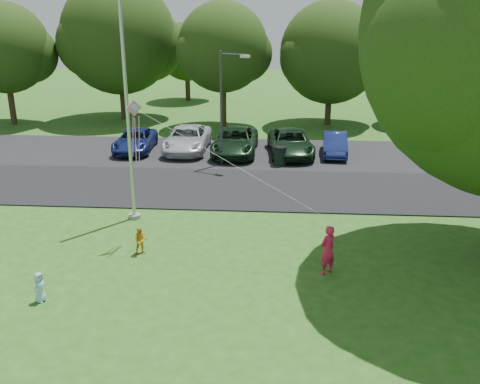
# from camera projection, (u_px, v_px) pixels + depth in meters

# --- Properties ---
(ground) EXTENTS (120.00, 120.00, 0.00)m
(ground) POSITION_uv_depth(u_px,v_px,m) (202.00, 279.00, 17.26)
(ground) COLOR #255917
(ground) RESTS_ON ground
(park_road) EXTENTS (60.00, 6.00, 0.06)m
(park_road) POSITION_uv_depth(u_px,v_px,m) (227.00, 188.00, 25.72)
(park_road) COLOR black
(park_road) RESTS_ON ground
(parking_strip) EXTENTS (42.00, 7.00, 0.06)m
(parking_strip) POSITION_uv_depth(u_px,v_px,m) (238.00, 153.00, 31.84)
(parking_strip) COLOR black
(parking_strip) RESTS_ON ground
(flagpole) EXTENTS (0.50, 0.50, 10.00)m
(flagpole) POSITION_uv_depth(u_px,v_px,m) (128.00, 119.00, 20.82)
(flagpole) COLOR #B7BABF
(flagpole) RESTS_ON ground
(street_lamp) EXTENTS (1.63, 0.84, 6.14)m
(street_lamp) POSITION_uv_depth(u_px,v_px,m) (225.00, 99.00, 28.22)
(street_lamp) COLOR #3F3F44
(street_lamp) RESTS_ON ground
(trash_can) EXTENTS (0.69, 0.69, 1.09)m
(trash_can) POSITION_uv_depth(u_px,v_px,m) (280.00, 157.00, 29.15)
(trash_can) COLOR black
(trash_can) RESTS_ON ground
(tree_row) EXTENTS (64.35, 11.94, 10.88)m
(tree_row) POSITION_uv_depth(u_px,v_px,m) (269.00, 45.00, 38.08)
(tree_row) COLOR #332316
(tree_row) RESTS_ON ground
(horizon_trees) EXTENTS (77.46, 7.20, 7.02)m
(horizon_trees) POSITION_uv_depth(u_px,v_px,m) (299.00, 54.00, 47.46)
(horizon_trees) COLOR #332316
(horizon_trees) RESTS_ON ground
(parked_cars) EXTENTS (13.86, 5.75, 1.49)m
(parked_cars) POSITION_uv_depth(u_px,v_px,m) (228.00, 141.00, 31.56)
(parked_cars) COLOR navy
(parked_cars) RESTS_ON ground
(woman) EXTENTS (0.73, 0.70, 1.68)m
(woman) POSITION_uv_depth(u_px,v_px,m) (328.00, 250.00, 17.34)
(woman) COLOR #D11B42
(woman) RESTS_ON ground
(child_yellow) EXTENTS (0.58, 0.51, 1.01)m
(child_yellow) POSITION_uv_depth(u_px,v_px,m) (141.00, 241.00, 18.84)
(child_yellow) COLOR orange
(child_yellow) RESTS_ON ground
(child_blue) EXTENTS (0.43, 0.53, 0.94)m
(child_blue) POSITION_uv_depth(u_px,v_px,m) (40.00, 287.00, 15.80)
(child_blue) COLOR #9BCAEE
(child_blue) RESTS_ON ground
(kite) EXTENTS (6.92, 2.40, 3.38)m
(kite) POSITION_uv_depth(u_px,v_px,m) (140.00, 123.00, 18.52)
(kite) COLOR pink
(kite) RESTS_ON ground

